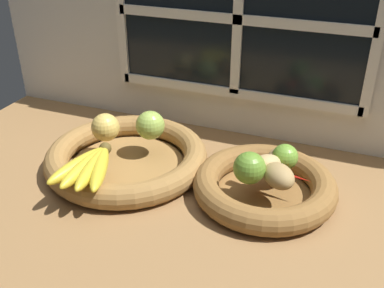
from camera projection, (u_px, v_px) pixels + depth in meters
ground_plane at (197, 192)px, 101.68cm from camera, size 140.00×90.00×3.00cm
back_wall at (240, 30)px, 111.68cm from camera, size 140.00×4.60×55.00cm
fruit_bowl_left at (127, 157)px, 107.04cm from camera, size 38.34×38.34×5.57cm
fruit_bowl_right at (264, 186)px, 96.50cm from camera, size 30.72×30.72×5.57cm
apple_green_back at (150, 125)px, 107.50cm from camera, size 6.97×6.97×6.97cm
apple_golden_left at (105, 127)px, 106.79cm from camera, size 6.73×6.73×6.73cm
banana_bunch_front at (89, 166)px, 94.85cm from camera, size 12.95×18.41×3.15cm
potato_back at (280, 158)px, 97.10cm from camera, size 6.60×7.85×4.03cm
potato_small at (279, 176)px, 90.21cm from camera, size 9.39×9.48×4.73cm
potato_large at (266, 165)px, 93.94cm from camera, size 7.94×7.68×4.61cm
lime_near at (249, 168)px, 91.05cm from camera, size 6.66×6.66×6.66cm
lime_far at (285, 157)px, 95.96cm from camera, size 5.58×5.58×5.58cm
chili_pepper at (277, 172)px, 93.95cm from camera, size 14.51×4.61×2.22cm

